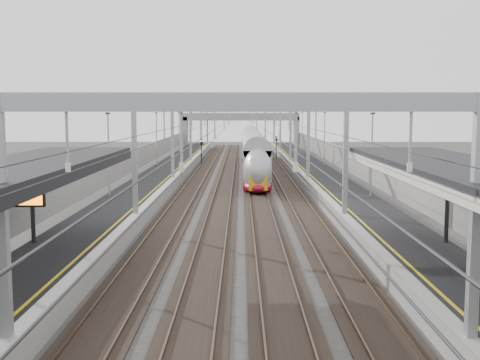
{
  "coord_description": "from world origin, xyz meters",
  "views": [
    {
      "loc": [
        0.06,
        -13.74,
        7.1
      ],
      "look_at": [
        0.0,
        22.34,
        3.0
      ],
      "focal_mm": 45.0,
      "sensor_mm": 36.0,
      "label": 1
    }
  ],
  "objects": [
    {
      "name": "wall_right",
      "position": [
        11.2,
        45.0,
        1.6
      ],
      "size": [
        0.3,
        120.0,
        3.2
      ],
      "primitive_type": "cube",
      "color": "gray",
      "rests_on": "ground"
    },
    {
      "name": "platform_right",
      "position": [
        8.0,
        45.0,
        0.5
      ],
      "size": [
        4.0,
        120.0,
        1.0
      ],
      "primitive_type": "cube",
      "color": "black",
      "rests_on": "ground"
    },
    {
      "name": "platform_left",
      "position": [
        -8.0,
        45.0,
        0.5
      ],
      "size": [
        4.0,
        120.0,
        1.0
      ],
      "primitive_type": "cube",
      "color": "black",
      "rests_on": "ground"
    },
    {
      "name": "tracks",
      "position": [
        0.0,
        45.0,
        0.05
      ],
      "size": [
        11.4,
        140.0,
        0.2
      ],
      "color": "black",
      "rests_on": "ground"
    },
    {
      "name": "signal_red_near",
      "position": [
        3.2,
        68.43,
        2.42
      ],
      "size": [
        0.32,
        0.32,
        3.48
      ],
      "color": "black",
      "rests_on": "ground"
    },
    {
      "name": "overbridge",
      "position": [
        0.0,
        100.0,
        5.31
      ],
      "size": [
        22.0,
        2.2,
        6.9
      ],
      "color": "gray",
      "rests_on": "ground"
    },
    {
      "name": "wall_left",
      "position": [
        -11.2,
        45.0,
        1.6
      ],
      "size": [
        0.3,
        120.0,
        3.2
      ],
      "primitive_type": "cube",
      "color": "gray",
      "rests_on": "ground"
    },
    {
      "name": "signal_green",
      "position": [
        -5.2,
        65.82,
        2.42
      ],
      "size": [
        0.32,
        0.32,
        3.48
      ],
      "color": "black",
      "rests_on": "ground"
    },
    {
      "name": "train",
      "position": [
        1.5,
        57.52,
        1.96
      ],
      "size": [
        2.5,
        45.63,
        3.97
      ],
      "color": "maroon",
      "rests_on": "ground"
    },
    {
      "name": "signal_red_far",
      "position": [
        5.4,
        76.75,
        2.42
      ],
      "size": [
        0.32,
        0.32,
        3.48
      ],
      "color": "black",
      "rests_on": "ground"
    },
    {
      "name": "overhead_line",
      "position": [
        0.0,
        51.62,
        6.14
      ],
      "size": [
        13.0,
        140.0,
        6.6
      ],
      "color": "#919499",
      "rests_on": "platform_left"
    }
  ]
}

